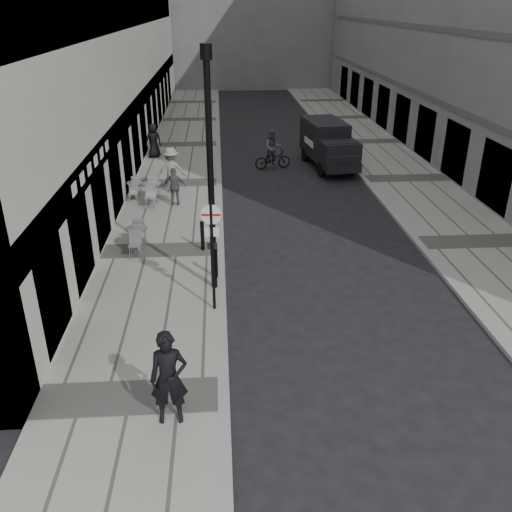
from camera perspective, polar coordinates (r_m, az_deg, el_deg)
The scene contains 16 objects.
ground at distance 10.27m, azimuth -3.17°, elevation -24.29°, with size 120.00×120.00×0.00m, color black.
sidewalk at distance 25.95m, azimuth -8.36°, elevation 7.53°, with size 4.00×60.00×0.12m, color gray.
far_sidewalk at distance 27.37m, azimuth 15.47°, elevation 7.81°, with size 4.00×60.00×0.12m, color gray.
walking_man at distance 10.96m, azimuth -9.16°, elevation -12.60°, with size 0.75×0.49×2.04m, color black.
sign_post at distance 14.18m, azimuth -4.64°, elevation 1.49°, with size 0.54×0.11×3.13m.
lamppost at distance 14.79m, azimuth -4.86°, elevation 9.72°, with size 0.30×0.30×6.77m.
bollard_near at distance 16.54m, azimuth -4.25°, elevation -0.81°, with size 0.12×0.12×0.91m, color black.
bollard_far at distance 18.44m, azimuth -5.66°, elevation 2.07°, with size 0.13×0.13×0.98m, color black.
panel_van at distance 28.64m, azimuth 7.57°, elevation 11.78°, with size 2.34×5.01×2.28m.
cyclist at distance 28.19m, azimuth 1.78°, elevation 10.72°, with size 1.95×0.99×2.01m.
pedestrian_a at distance 22.71m, azimuth -8.55°, elevation 7.24°, with size 0.94×0.39×1.60m, color #5C5B60.
pedestrian_b at distance 24.39m, azimuth -8.90°, elevation 8.93°, with size 1.28×0.74×1.98m, color gray.
pedestrian_c at distance 30.41m, azimuth -10.75°, elevation 11.86°, with size 0.89×0.58×1.82m, color black.
cafe_table_near at distance 23.92m, azimuth -12.62°, elevation 6.91°, with size 0.67×1.51×0.86m.
cafe_table_mid at distance 18.77m, azimuth -12.38°, elevation 1.99°, with size 0.73×1.66×0.94m.
cafe_table_far at distance 23.25m, azimuth -10.86°, elevation 6.74°, with size 0.79×1.78×1.01m.
Camera 1 is at (0.06, -6.68, 7.79)m, focal length 38.00 mm.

